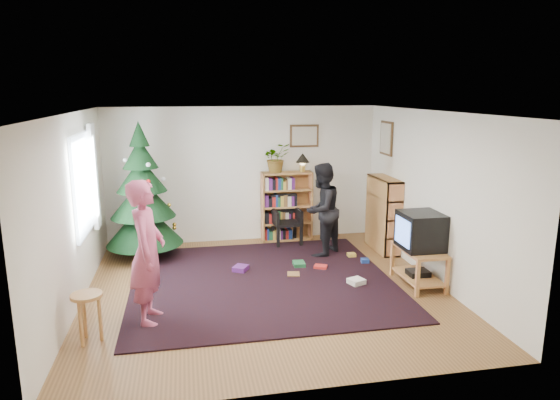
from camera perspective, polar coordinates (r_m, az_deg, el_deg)
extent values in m
plane|color=brown|center=(7.25, -1.65, -10.14)|extent=(5.00, 5.00, 0.00)
plane|color=white|center=(6.70, -1.78, 10.01)|extent=(5.00, 5.00, 0.00)
cube|color=silver|center=(9.30, -4.20, 2.91)|extent=(5.00, 0.02, 2.50)
cube|color=silver|center=(4.51, 3.46, -7.44)|extent=(5.00, 0.02, 2.50)
cube|color=silver|center=(6.93, -22.56, -1.31)|extent=(0.02, 5.00, 2.50)
cube|color=silver|center=(7.67, 17.06, 0.35)|extent=(0.02, 5.00, 2.50)
cube|color=black|center=(7.52, -2.02, -9.21)|extent=(3.80, 3.60, 0.02)
cube|color=silver|center=(7.45, -21.61, 1.64)|extent=(0.04, 1.20, 1.40)
cube|color=white|center=(8.13, -20.46, 2.56)|extent=(0.06, 0.35, 1.60)
cube|color=#4C3319|center=(9.39, 2.79, 7.33)|extent=(0.55, 0.03, 0.42)
cube|color=beige|center=(9.39, 2.79, 7.33)|extent=(0.47, 0.01, 0.34)
cube|color=#4C3319|center=(9.12, 12.07, 6.92)|extent=(0.03, 0.50, 0.60)
cube|color=beige|center=(9.12, 12.07, 6.92)|extent=(0.01, 0.42, 0.52)
cylinder|color=#3F2816|center=(8.82, -15.09, -5.57)|extent=(0.12, 0.12, 0.25)
cone|color=black|center=(8.68, -15.27, -2.54)|extent=(1.27, 1.27, 0.72)
cone|color=black|center=(8.59, -15.43, 0.23)|extent=(1.07, 1.07, 0.64)
cone|color=black|center=(8.51, -15.58, 2.83)|extent=(0.82, 0.82, 0.56)
cone|color=black|center=(8.47, -15.72, 5.19)|extent=(0.57, 0.57, 0.49)
cone|color=black|center=(8.43, -15.85, 7.32)|extent=(0.33, 0.33, 0.41)
cube|color=#BC7343|center=(9.39, 0.76, -0.70)|extent=(0.95, 0.30, 1.30)
cube|color=#BC7343|center=(9.26, 0.77, 3.13)|extent=(0.95, 0.30, 0.03)
cube|color=#BC7343|center=(8.97, 11.73, -1.58)|extent=(0.30, 0.95, 1.30)
cube|color=#BC7343|center=(8.84, 11.91, 2.41)|extent=(0.30, 0.95, 0.03)
cube|color=#BC7343|center=(7.52, 15.66, -5.49)|extent=(0.50, 0.90, 0.04)
cube|color=#BC7343|center=(7.16, 15.44, -8.72)|extent=(0.05, 0.05, 0.51)
cube|color=#BC7343|center=(7.36, 18.56, -8.34)|extent=(0.05, 0.05, 0.51)
cube|color=#BC7343|center=(7.87, 12.73, -6.62)|extent=(0.05, 0.05, 0.51)
cube|color=#BC7343|center=(8.05, 15.63, -6.34)|extent=(0.05, 0.05, 0.51)
cube|color=#BC7343|center=(7.65, 15.48, -8.41)|extent=(0.46, 0.86, 0.03)
cube|color=black|center=(7.63, 15.50, -8.03)|extent=(0.30, 0.25, 0.08)
cube|color=black|center=(7.44, 15.79, -3.40)|extent=(0.55, 0.61, 0.53)
cube|color=#5784EE|center=(7.32, 13.82, -3.55)|extent=(0.01, 0.47, 0.38)
cube|color=black|center=(9.17, 0.78, -2.62)|extent=(0.51, 0.51, 0.05)
cube|color=black|center=(9.32, 0.51, -0.79)|extent=(0.49, 0.07, 0.49)
cube|color=black|center=(8.98, -0.29, -4.28)|extent=(0.05, 0.05, 0.40)
cube|color=black|center=(9.07, 2.40, -4.12)|extent=(0.05, 0.05, 0.40)
cube|color=black|center=(9.39, -0.78, -3.53)|extent=(0.05, 0.05, 0.40)
cube|color=black|center=(9.47, 1.79, -3.39)|extent=(0.05, 0.05, 0.40)
cylinder|color=#BC7343|center=(6.03, -21.26, -10.13)|extent=(0.35, 0.35, 0.04)
cylinder|color=#BC7343|center=(6.12, -19.87, -12.62)|extent=(0.04, 0.04, 0.54)
cylinder|color=#BC7343|center=(6.25, -21.45, -12.21)|extent=(0.04, 0.04, 0.54)
cylinder|color=#BC7343|center=(6.05, -21.82, -13.05)|extent=(0.04, 0.04, 0.54)
imported|color=#AE4565|center=(6.21, -14.93, -5.79)|extent=(0.49, 0.68, 1.77)
imported|color=black|center=(8.49, 4.76, -1.12)|extent=(0.98, 0.97, 1.60)
imported|color=gray|center=(9.18, -0.45, 4.84)|extent=(0.58, 0.53, 0.54)
cylinder|color=#A57F33|center=(9.32, 2.59, 3.60)|extent=(0.11, 0.11, 0.11)
sphere|color=#FFD88C|center=(9.30, 2.59, 4.32)|extent=(0.11, 0.11, 0.11)
cone|color=black|center=(9.29, 2.60, 4.85)|extent=(0.26, 0.26, 0.17)
cube|color=#A51E19|center=(8.03, 4.66, -7.59)|extent=(0.20, 0.20, 0.08)
cube|color=navy|center=(8.35, 9.67, -6.92)|extent=(0.20, 0.20, 0.08)
cube|color=#1E592D|center=(8.11, 2.18, -7.35)|extent=(0.20, 0.20, 0.08)
cube|color=gold|center=(8.61, 8.17, -6.26)|extent=(0.20, 0.20, 0.08)
cube|color=brown|center=(7.72, 1.55, -8.37)|extent=(0.20, 0.20, 0.08)
cube|color=beige|center=(7.46, 8.71, -9.29)|extent=(0.20, 0.20, 0.08)
cube|color=#4C1959|center=(7.91, -4.52, -7.89)|extent=(0.20, 0.20, 0.08)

